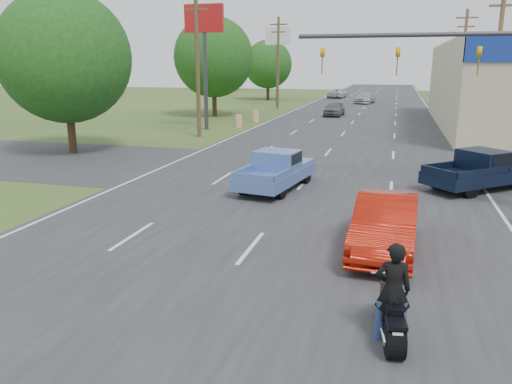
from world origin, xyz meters
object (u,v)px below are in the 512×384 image
(rider, at_px, (392,295))
(distant_car_silver, at_px, (365,98))
(distant_car_grey, at_px, (334,109))
(navy_pickup, at_px, (483,170))
(motorcycle, at_px, (391,318))
(blue_pickup, at_px, (277,169))
(red_convertible, at_px, (385,224))
(distant_car_white, at_px, (337,93))

(rider, distance_m, distant_car_silver, 59.00)
(distant_car_grey, distance_m, distant_car_silver, 17.88)
(distant_car_grey, bearing_deg, navy_pickup, -69.15)
(motorcycle, xyz_separation_m, distant_car_grey, (-5.97, 41.12, 0.26))
(blue_pickup, bearing_deg, rider, -57.49)
(red_convertible, distance_m, blue_pickup, 7.50)
(distant_car_grey, bearing_deg, distant_car_silver, 86.65)
(rider, relative_size, distant_car_grey, 0.42)
(distant_car_white, bearing_deg, red_convertible, 102.77)
(distant_car_silver, bearing_deg, red_convertible, -77.18)
(rider, relative_size, distant_car_silver, 0.35)
(red_convertible, distance_m, distant_car_grey, 36.92)
(distant_car_silver, bearing_deg, navy_pickup, -72.08)
(motorcycle, distance_m, navy_pickup, 13.21)
(motorcycle, bearing_deg, distant_car_grey, 89.58)
(red_convertible, xyz_separation_m, distant_car_silver, (-3.87, 54.26, -0.00))
(motorcycle, height_order, rider, rider)
(red_convertible, bearing_deg, motorcycle, -84.53)
(red_convertible, height_order, distant_car_silver, red_convertible)
(blue_pickup, distance_m, distant_car_white, 58.27)
(distant_car_grey, relative_size, distant_car_white, 0.83)
(rider, height_order, distant_car_white, rider)
(rider, bearing_deg, navy_pickup, -113.47)
(distant_car_grey, height_order, distant_car_silver, distant_car_silver)
(rider, bearing_deg, distant_car_grey, -90.42)
(navy_pickup, relative_size, distant_car_silver, 0.94)
(motorcycle, xyz_separation_m, blue_pickup, (-4.60, 10.74, 0.33))
(rider, bearing_deg, red_convertible, -95.88)
(distant_car_silver, relative_size, distant_car_white, 1.01)
(blue_pickup, distance_m, navy_pickup, 8.21)
(red_convertible, bearing_deg, navy_pickup, 68.81)
(blue_pickup, relative_size, distant_car_silver, 0.96)
(red_convertible, xyz_separation_m, distant_car_white, (-8.59, 64.21, -0.04))
(red_convertible, xyz_separation_m, blue_pickup, (-4.37, 6.10, 0.04))
(navy_pickup, height_order, distant_car_silver, navy_pickup)
(rider, bearing_deg, distant_car_white, -91.38)
(motorcycle, xyz_separation_m, navy_pickup, (3.35, 12.77, 0.35))
(red_convertible, bearing_deg, blue_pickup, 128.27)
(navy_pickup, bearing_deg, distant_car_white, 149.98)
(motorcycle, distance_m, distant_car_grey, 41.55)
(blue_pickup, xyz_separation_m, distant_car_silver, (0.50, 48.16, -0.04))
(rider, distance_m, navy_pickup, 13.16)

